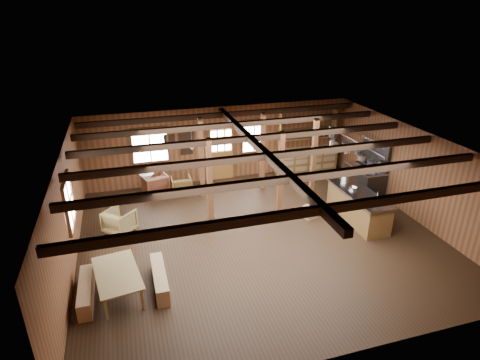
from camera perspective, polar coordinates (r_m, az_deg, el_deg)
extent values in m
cube|color=black|center=(11.76, 2.76, -8.13)|extent=(10.00, 9.00, 0.02)
cube|color=black|center=(10.54, 3.05, 5.00)|extent=(10.00, 9.00, 0.02)
cube|color=#5B311A|center=(10.68, -23.51, -5.09)|extent=(0.02, 9.00, 2.80)
cube|color=#5B311A|center=(13.48, 23.45, 0.86)|extent=(0.02, 9.00, 2.80)
cube|color=#5B311A|center=(15.09, -2.76, 5.20)|extent=(10.00, 0.02, 2.80)
cube|color=#5B311A|center=(7.63, 14.56, -16.07)|extent=(10.00, 0.02, 2.80)
cube|color=black|center=(7.65, 11.77, -4.13)|extent=(9.80, 0.12, 0.18)
cube|color=black|center=(8.86, 7.32, 0.18)|extent=(9.80, 0.12, 0.18)
cube|color=black|center=(10.15, 3.97, 3.43)|extent=(9.80, 0.12, 0.18)
cube|color=black|center=(11.48, 1.38, 5.92)|extent=(9.80, 0.12, 0.18)
cube|color=black|center=(12.86, -0.68, 7.88)|extent=(9.80, 0.12, 0.18)
cube|color=black|center=(14.07, -2.15, 9.26)|extent=(9.80, 0.12, 0.18)
cube|color=black|center=(10.59, 3.04, 4.33)|extent=(0.18, 8.82, 0.18)
cube|color=#4C2D15|center=(11.66, -4.31, -0.61)|extent=(0.15, 0.15, 2.80)
cube|color=#4C2D15|center=(13.69, -5.50, 3.13)|extent=(0.15, 0.15, 2.80)
cube|color=#4C2D15|center=(12.26, 5.78, 0.60)|extent=(0.15, 0.15, 2.80)
cube|color=#4C2D15|center=(14.24, 3.23, 4.03)|extent=(0.15, 0.15, 2.80)
cube|color=#4C2D15|center=(13.73, 10.43, 2.91)|extent=(0.15, 0.15, 2.80)
cube|color=brown|center=(15.33, -2.65, 2.12)|extent=(0.90, 0.06, 1.10)
cube|color=#4C2D15|center=(15.05, -4.46, 3.69)|extent=(0.06, 0.08, 2.10)
cube|color=#4C2D15|center=(15.27, -0.93, 4.05)|extent=(0.06, 0.08, 2.10)
cube|color=#4C2D15|center=(14.83, -2.76, 7.77)|extent=(1.02, 0.08, 0.06)
cube|color=white|center=(14.99, -2.72, 5.67)|extent=(0.84, 0.02, 0.90)
cube|color=white|center=(14.62, -12.70, 4.84)|extent=(1.20, 0.02, 1.20)
cube|color=#4C2D15|center=(14.62, -12.70, 4.84)|extent=(1.32, 0.06, 1.32)
cube|color=white|center=(15.33, 2.02, 6.29)|extent=(0.90, 0.02, 1.20)
cube|color=#4C2D15|center=(15.33, 2.02, 6.29)|extent=(1.02, 0.06, 1.32)
cube|color=white|center=(11.03, -23.19, -2.94)|extent=(0.02, 1.20, 1.20)
cube|color=#4C2D15|center=(11.03, -23.19, -2.94)|extent=(0.14, 1.24, 1.32)
cube|color=silver|center=(14.69, -7.70, 6.12)|extent=(0.50, 0.03, 0.40)
cube|color=black|center=(14.68, -7.69, 6.11)|extent=(0.55, 0.02, 0.45)
cube|color=silver|center=(14.64, -10.00, 5.51)|extent=(0.35, 0.03, 0.45)
cube|color=black|center=(14.64, -10.00, 5.49)|extent=(0.40, 0.02, 0.50)
cube|color=silver|center=(14.84, -7.59, 4.28)|extent=(0.40, 0.03, 0.30)
cube|color=black|center=(14.83, -7.59, 4.27)|extent=(0.45, 0.02, 0.35)
cube|color=brown|center=(16.24, 9.30, 2.71)|extent=(2.50, 0.55, 0.90)
cube|color=olive|center=(16.06, 9.45, 4.28)|extent=(2.55, 0.60, 0.06)
cube|color=brown|center=(15.97, 9.45, 5.95)|extent=(2.30, 0.35, 0.04)
cube|color=brown|center=(15.87, 9.54, 7.15)|extent=(2.30, 0.35, 0.04)
cube|color=brown|center=(15.78, 9.62, 8.37)|extent=(2.30, 0.35, 0.04)
cube|color=brown|center=(15.42, 5.65, 6.87)|extent=(0.04, 0.35, 1.40)
cube|color=brown|center=(16.40, 13.19, 7.39)|extent=(0.04, 0.35, 1.40)
cylinder|color=#2F2F32|center=(10.08, -13.29, 2.04)|extent=(0.02, 0.02, 0.45)
cone|color=white|center=(10.20, -13.12, 0.35)|extent=(0.36, 0.36, 0.22)
cylinder|color=#2F2F32|center=(12.11, -6.91, 6.18)|extent=(0.02, 0.02, 0.45)
cone|color=white|center=(12.21, -6.83, 4.72)|extent=(0.36, 0.36, 0.22)
cylinder|color=#2F2F32|center=(12.15, 15.91, 5.36)|extent=(0.04, 3.00, 0.04)
cylinder|color=#2F2F32|center=(11.18, 19.85, 2.83)|extent=(0.01, 0.01, 0.16)
cylinder|color=silver|center=(11.23, 19.74, 2.11)|extent=(0.24, 0.24, 0.14)
cylinder|color=#2F2F32|center=(11.43, 18.31, 3.21)|extent=(0.01, 0.01, 0.27)
cylinder|color=#2F2F32|center=(11.50, 18.18, 2.25)|extent=(0.21, 0.21, 0.14)
cylinder|color=#2F2F32|center=(11.69, 17.00, 3.90)|extent=(0.01, 0.01, 0.24)
cylinder|color=silver|center=(11.75, 16.89, 3.03)|extent=(0.19, 0.19, 0.14)
cylinder|color=#2F2F32|center=(12.07, 16.60, 4.58)|extent=(0.01, 0.01, 0.23)
cylinder|color=#2F2F32|center=(12.12, 16.50, 3.75)|extent=(0.21, 0.21, 0.14)
cylinder|color=#2F2F32|center=(12.32, 15.17, 4.98)|extent=(0.01, 0.01, 0.30)
cylinder|color=silver|center=(12.39, 15.06, 4.02)|extent=(0.21, 0.21, 0.14)
cylinder|color=#2F2F32|center=(12.70, 14.88, 5.71)|extent=(0.01, 0.01, 0.23)
cylinder|color=#2F2F32|center=(12.75, 14.79, 4.91)|extent=(0.24, 0.24, 0.14)
cylinder|color=#2F2F32|center=(12.93, 13.29, 6.04)|extent=(0.01, 0.01, 0.30)
cylinder|color=silver|center=(12.99, 13.20, 5.13)|extent=(0.25, 0.25, 0.14)
cylinder|color=#2F2F32|center=(13.31, 13.14, 6.89)|extent=(0.01, 0.01, 0.15)
cylinder|color=#2F2F32|center=(13.35, 13.08, 6.29)|extent=(0.25, 0.25, 0.14)
cube|color=brown|center=(12.96, 16.40, -3.72)|extent=(0.81, 2.40, 0.86)
cube|color=silver|center=(12.76, 16.64, -1.84)|extent=(0.89, 2.50, 0.08)
cylinder|color=#2F2F32|center=(12.31, 18.10, -2.98)|extent=(0.44, 0.44, 0.06)
cylinder|color=silver|center=(12.36, 18.96, -2.23)|extent=(0.03, 0.03, 0.30)
cube|color=olive|center=(12.83, 9.98, -4.45)|extent=(0.55, 0.46, 0.42)
cube|color=#2F2F32|center=(14.94, 17.29, 0.00)|extent=(0.80, 1.50, 0.90)
cube|color=silver|center=(14.77, 17.50, 1.66)|extent=(0.82, 1.52, 0.04)
cube|color=#2F2F32|center=(14.77, 18.79, 3.69)|extent=(0.12, 1.50, 1.00)
cube|color=silver|center=(14.55, 18.66, 5.49)|extent=(0.40, 1.59, 0.05)
imported|color=olive|center=(9.94, -16.72, -13.82)|extent=(1.18, 1.81, 0.59)
cube|color=olive|center=(10.06, -21.05, -14.61)|extent=(0.29, 1.54, 0.42)
cube|color=olive|center=(9.98, -11.35, -13.57)|extent=(0.30, 1.59, 0.44)
imported|color=brown|center=(14.28, -8.35, -0.78)|extent=(0.71, 0.73, 0.65)
imported|color=brown|center=(14.45, -11.96, -0.56)|extent=(0.98, 0.99, 0.75)
imported|color=olive|center=(12.34, -16.74, -5.61)|extent=(1.08, 1.08, 0.71)
cylinder|color=silver|center=(13.51, 14.74, 0.42)|extent=(0.28, 0.28, 0.17)
imported|color=silver|center=(12.90, 15.75, -1.11)|extent=(0.31, 0.31, 0.06)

